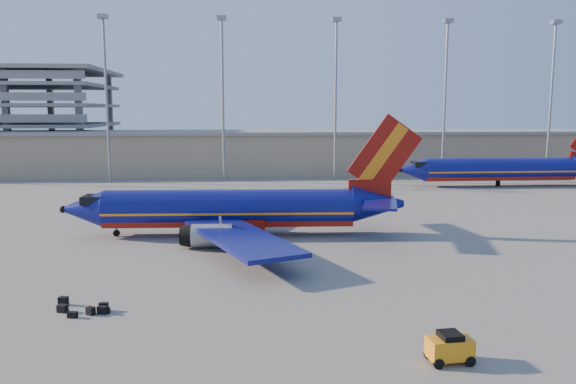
% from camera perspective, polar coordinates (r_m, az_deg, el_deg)
% --- Properties ---
extents(ground, '(220.00, 220.00, 0.00)m').
position_cam_1_polar(ground, '(55.78, -2.95, -4.72)').
color(ground, slate).
rests_on(ground, ground).
extents(terminal_building, '(122.00, 16.00, 8.50)m').
position_cam_1_polar(terminal_building, '(113.21, 1.31, 4.12)').
color(terminal_building, gray).
rests_on(terminal_building, ground).
extents(light_mast_row, '(101.60, 1.60, 28.65)m').
position_cam_1_polar(light_mast_row, '(100.66, -0.85, 11.14)').
color(light_mast_row, gray).
rests_on(light_mast_row, ground).
extents(aircraft_main, '(36.17, 34.77, 12.24)m').
position_cam_1_polar(aircraft_main, '(56.77, -5.13, -1.82)').
color(aircraft_main, navy).
rests_on(aircraft_main, ground).
extents(aircraft_second, '(36.60, 14.28, 12.41)m').
position_cam_1_polar(aircraft_second, '(100.31, 21.10, 2.19)').
color(aircraft_second, navy).
rests_on(aircraft_second, ground).
extents(baggage_tug, '(2.31, 1.52, 1.58)m').
position_cam_1_polar(baggage_tug, '(30.20, 16.11, -14.89)').
color(baggage_tug, orange).
rests_on(baggage_tug, ground).
extents(luggage_pile, '(3.69, 2.89, 0.55)m').
position_cam_1_polar(luggage_pile, '(38.21, -20.10, -11.02)').
color(luggage_pile, black).
rests_on(luggage_pile, ground).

